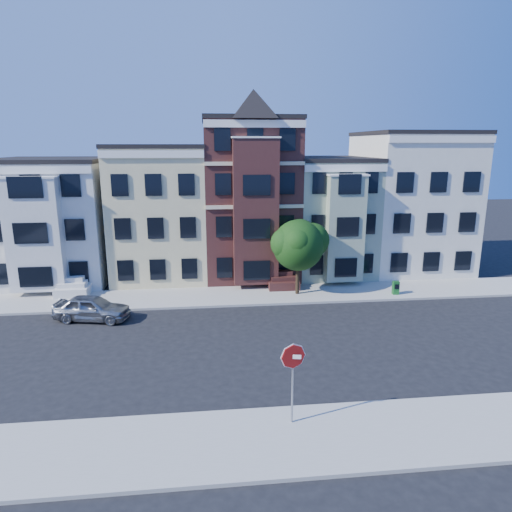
{
  "coord_description": "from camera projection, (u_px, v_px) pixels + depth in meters",
  "views": [
    {
      "loc": [
        -3.48,
        -21.98,
        10.31
      ],
      "look_at": [
        -0.74,
        2.7,
        4.2
      ],
      "focal_mm": 32.0,
      "sensor_mm": 36.0,
      "label": 1
    }
  ],
  "objects": [
    {
      "name": "fire_hydrant",
      "position": [
        61.0,
        305.0,
        28.66
      ],
      "size": [
        0.22,
        0.22,
        0.63
      ],
      "primitive_type": "cylinder",
      "rotation": [
        0.0,
        0.0,
        -0.0
      ],
      "color": "white",
      "rests_on": "far_sidewalk"
    },
    {
      "name": "parked_car",
      "position": [
        92.0,
        308.0,
        27.3
      ],
      "size": [
        4.76,
        2.69,
        1.53
      ],
      "primitive_type": "imported",
      "rotation": [
        0.0,
        0.0,
        1.36
      ],
      "color": "gray",
      "rests_on": "ground"
    },
    {
      "name": "stop_sign",
      "position": [
        293.0,
        379.0,
        16.71
      ],
      "size": [
        0.99,
        0.3,
        3.59
      ],
      "primitive_type": null,
      "rotation": [
        0.0,
        0.0,
        -0.17
      ],
      "color": "#B31511",
      "rests_on": "near_sidewalk"
    },
    {
      "name": "far_sidewalk",
      "position": [
        258.0,
        295.0,
        31.75
      ],
      "size": [
        60.0,
        4.0,
        0.15
      ],
      "primitive_type": "cube",
      "color": "#9E9B93",
      "rests_on": "ground"
    },
    {
      "name": "ground",
      "position": [
        276.0,
        345.0,
        24.05
      ],
      "size": [
        120.0,
        120.0,
        0.0
      ],
      "primitive_type": "plane",
      "color": "black"
    },
    {
      "name": "house_cream",
      "position": [
        409.0,
        203.0,
        38.17
      ],
      "size": [
        8.0,
        9.0,
        11.0
      ],
      "primitive_type": "cube",
      "color": "silver",
      "rests_on": "ground"
    },
    {
      "name": "house_brown",
      "position": [
        249.0,
        199.0,
        36.61
      ],
      "size": [
        7.0,
        9.0,
        12.0
      ],
      "primitive_type": "cube",
      "color": "#3E1C19",
      "rests_on": "ground"
    },
    {
      "name": "newspaper_box",
      "position": [
        396.0,
        288.0,
        31.63
      ],
      "size": [
        0.44,
        0.4,
        0.92
      ],
      "primitive_type": "cube",
      "rotation": [
        0.0,
        0.0,
        -0.07
      ],
      "color": "#195E23",
      "rests_on": "far_sidewalk"
    },
    {
      "name": "house_green",
      "position": [
        327.0,
        216.0,
        37.66
      ],
      "size": [
        6.0,
        9.0,
        9.0
      ],
      "primitive_type": "cube",
      "color": "gray",
      "rests_on": "ground"
    },
    {
      "name": "house_white",
      "position": [
        57.0,
        221.0,
        35.36
      ],
      "size": [
        8.0,
        9.0,
        9.0
      ],
      "primitive_type": "cube",
      "color": "silver",
      "rests_on": "ground"
    },
    {
      "name": "near_sidewalk",
      "position": [
        309.0,
        438.0,
        16.31
      ],
      "size": [
        60.0,
        4.0,
        0.15
      ],
      "primitive_type": "cube",
      "color": "#9E9B93",
      "rests_on": "ground"
    },
    {
      "name": "street_tree",
      "position": [
        298.0,
        249.0,
        31.09
      ],
      "size": [
        6.79,
        6.79,
        6.44
      ],
      "primitive_type": null,
      "rotation": [
        0.0,
        0.0,
        -0.26
      ],
      "color": "#194510",
      "rests_on": "far_sidewalk"
    },
    {
      "name": "house_yellow",
      "position": [
        161.0,
        213.0,
        36.1
      ],
      "size": [
        7.0,
        9.0,
        10.0
      ],
      "primitive_type": "cube",
      "color": "beige",
      "rests_on": "ground"
    }
  ]
}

